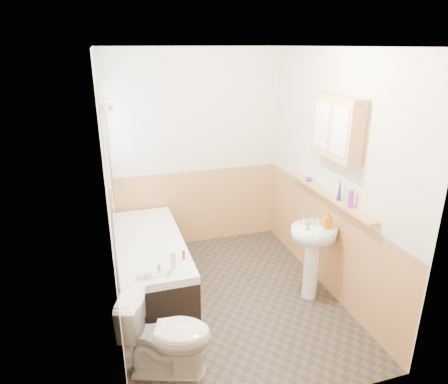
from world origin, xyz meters
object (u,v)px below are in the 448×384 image
Objects in this scene: medicine_cabinet at (337,128)px; pine_shelf at (328,195)px; bathtub at (151,262)px; toilet at (167,335)px; sink at (313,247)px.

pine_shelf is at bearing 73.70° from medicine_cabinet.
toilet is at bearing -91.35° from bathtub.
toilet is 1.72m from sink.
medicine_cabinet reaches higher than sink.
sink is at bearing -146.65° from pine_shelf.
pine_shelf is at bearing 23.73° from sink.
sink is 0.56m from pine_shelf.
toilet is at bearing -169.48° from sink.
pine_shelf is (1.77, -0.55, 0.79)m from bathtub.
bathtub is 2.02m from pine_shelf.
sink reaches higher than toilet.
sink is (1.57, -0.69, 0.29)m from bathtub.
medicine_cabinet is (1.74, -0.65, 1.50)m from bathtub.
medicine_cabinet is at bearing -20.46° from bathtub.
sink is at bearing -23.61° from bathtub.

